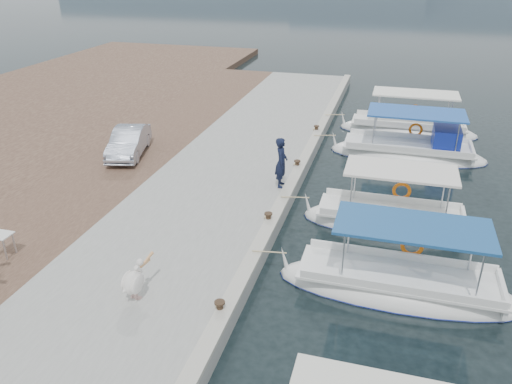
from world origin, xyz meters
TOP-DOWN VIEW (x-y plane):
  - ground at (0.00, 0.00)m, footprint 400.00×400.00m
  - concrete_quay at (-3.00, 5.00)m, footprint 6.00×40.00m
  - quay_curb at (-0.22, 5.00)m, footprint 0.44×40.00m
  - cobblestone_strip at (-8.00, 5.00)m, footprint 4.00×40.00m
  - fishing_caique_b at (4.07, -0.68)m, footprint 6.96×2.14m
  - fishing_caique_c at (3.71, 3.22)m, footprint 6.23×2.07m
  - fishing_caique_d at (4.37, 10.47)m, footprint 7.34×2.55m
  - fishing_caique_e at (4.24, 14.13)m, footprint 7.31×2.17m
  - mooring_bollards at (-0.35, 1.50)m, footprint 0.28×20.28m
  - pelican at (-2.73, -3.54)m, footprint 0.56×1.33m
  - fisherman at (-0.60, 4.47)m, footprint 0.59×0.80m
  - parked_car at (-8.07, 5.95)m, footprint 2.21×3.94m
  - folding_table at (-7.55, -2.74)m, footprint 0.55×0.55m

SIDE VIEW (x-z plane):
  - ground at x=0.00m, z-range 0.00..0.00m
  - fishing_caique_e at x=4.24m, z-range -1.29..1.54m
  - fishing_caique_b at x=4.07m, z-range -1.29..1.54m
  - fishing_caique_c at x=3.71m, z-range -1.29..1.54m
  - fishing_caique_d at x=4.37m, z-range -1.23..1.60m
  - concrete_quay at x=-3.00m, z-range 0.00..0.50m
  - cobblestone_strip at x=-8.00m, z-range 0.00..0.50m
  - quay_curb at x=-0.22m, z-range 0.50..0.62m
  - mooring_bollards at x=-0.35m, z-range 0.53..0.86m
  - folding_table at x=-7.55m, z-range 0.66..1.39m
  - pelican at x=-2.73m, z-range 0.52..1.54m
  - parked_car at x=-8.07m, z-range 0.50..1.73m
  - fisherman at x=-0.60m, z-range 0.50..2.51m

